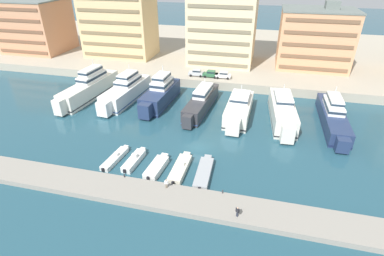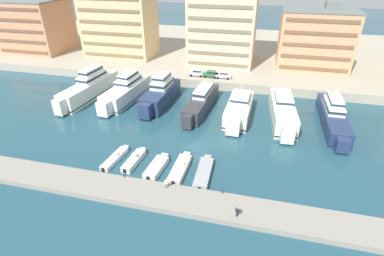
# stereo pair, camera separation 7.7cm
# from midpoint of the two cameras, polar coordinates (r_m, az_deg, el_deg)

# --- Properties ---
(ground_plane) EXTENTS (400.00, 400.00, 0.00)m
(ground_plane) POSITION_cam_midpoint_polar(r_m,az_deg,el_deg) (54.92, 1.12, -3.71)
(ground_plane) COLOR #234C5B
(quay_promenade) EXTENTS (180.00, 70.00, 2.27)m
(quay_promenade) POSITION_cam_midpoint_polar(r_m,az_deg,el_deg) (112.05, 8.54, 14.24)
(quay_promenade) COLOR #ADA38E
(quay_promenade) RESTS_ON ground
(pier_dock) EXTENTS (120.00, 5.28, 0.87)m
(pier_dock) POSITION_cam_midpoint_polar(r_m,az_deg,el_deg) (43.60, -3.23, -13.41)
(pier_dock) COLOR gray
(pier_dock) RESTS_ON ground
(yacht_ivory_far_left) EXTENTS (6.03, 22.54, 8.87)m
(yacht_ivory_far_left) POSITION_cam_midpoint_polar(r_m,az_deg,el_deg) (78.13, -18.90, 7.33)
(yacht_ivory_far_left) COLOR silver
(yacht_ivory_far_left) RESTS_ON ground
(yacht_white_left) EXTENTS (6.33, 20.29, 8.16)m
(yacht_white_left) POSITION_cam_midpoint_polar(r_m,az_deg,el_deg) (74.41, -12.43, 6.95)
(yacht_white_left) COLOR white
(yacht_white_left) RESTS_ON ground
(yacht_navy_mid_left) EXTENTS (5.55, 18.18, 8.64)m
(yacht_navy_mid_left) POSITION_cam_midpoint_polar(r_m,az_deg,el_deg) (71.02, -6.02, 6.52)
(yacht_navy_mid_left) COLOR navy
(yacht_navy_mid_left) RESTS_ON ground
(yacht_charcoal_center_left) EXTENTS (5.05, 20.15, 6.65)m
(yacht_charcoal_center_left) POSITION_cam_midpoint_polar(r_m,az_deg,el_deg) (67.90, 1.83, 5.04)
(yacht_charcoal_center_left) COLOR #333338
(yacht_charcoal_center_left) RESTS_ON ground
(yacht_ivory_center) EXTENTS (5.33, 17.19, 6.68)m
(yacht_ivory_center) POSITION_cam_midpoint_polar(r_m,az_deg,el_deg) (65.10, 8.93, 3.60)
(yacht_ivory_center) COLOR silver
(yacht_ivory_center) RESTS_ON ground
(yacht_ivory_center_right) EXTENTS (5.87, 20.17, 7.10)m
(yacht_ivory_center_right) POSITION_cam_midpoint_polar(r_m,az_deg,el_deg) (65.82, 16.89, 3.13)
(yacht_ivory_center_right) COLOR silver
(yacht_ivory_center_right) RESTS_ON ground
(yacht_navy_mid_right) EXTENTS (4.24, 22.27, 7.34)m
(yacht_navy_mid_right) POSITION_cam_midpoint_polar(r_m,az_deg,el_deg) (68.02, 25.33, 2.12)
(yacht_navy_mid_right) COLOR navy
(yacht_navy_mid_right) RESTS_ON ground
(motorboat_white_far_left) EXTENTS (2.24, 7.63, 1.25)m
(motorboat_white_far_left) POSITION_cam_midpoint_polar(r_m,az_deg,el_deg) (53.00, -14.37, -5.57)
(motorboat_white_far_left) COLOR white
(motorboat_white_far_left) RESTS_ON ground
(motorboat_white_left) EXTENTS (2.09, 7.03, 1.63)m
(motorboat_white_left) POSITION_cam_midpoint_polar(r_m,az_deg,el_deg) (51.62, -10.90, -6.02)
(motorboat_white_left) COLOR white
(motorboat_white_left) RESTS_ON ground
(motorboat_white_mid_left) EXTENTS (2.62, 6.98, 1.10)m
(motorboat_white_mid_left) POSITION_cam_midpoint_polar(r_m,az_deg,el_deg) (49.46, -6.69, -7.40)
(motorboat_white_mid_left) COLOR white
(motorboat_white_mid_left) RESTS_ON ground
(motorboat_cream_center_left) EXTENTS (2.25, 8.44, 1.37)m
(motorboat_cream_center_left) POSITION_cam_midpoint_polar(r_m,az_deg,el_deg) (49.00, -2.19, -7.64)
(motorboat_cream_center_left) COLOR beige
(motorboat_cream_center_left) RESTS_ON ground
(motorboat_grey_center) EXTENTS (2.46, 8.77, 1.04)m
(motorboat_grey_center) POSITION_cam_midpoint_polar(r_m,az_deg,el_deg) (48.06, 2.32, -8.48)
(motorboat_grey_center) COLOR #9EA3A8
(motorboat_grey_center) RESTS_ON ground
(car_silver_far_left) EXTENTS (4.16, 2.03, 1.80)m
(car_silver_far_left) POSITION_cam_midpoint_polar(r_m,az_deg,el_deg) (82.44, 0.91, 10.53)
(car_silver_far_left) COLOR #B7BCC1
(car_silver_far_left) RESTS_ON quay_promenade
(car_green_left) EXTENTS (4.14, 2.00, 1.80)m
(car_green_left) POSITION_cam_midpoint_polar(r_m,az_deg,el_deg) (81.68, 3.65, 10.29)
(car_green_left) COLOR #2D6642
(car_green_left) RESTS_ON quay_promenade
(car_white_mid_left) EXTENTS (4.16, 2.03, 1.80)m
(car_white_mid_left) POSITION_cam_midpoint_polar(r_m,az_deg,el_deg) (81.16, 6.04, 10.06)
(car_white_mid_left) COLOR white
(car_white_mid_left) RESTS_ON quay_promenade
(apartment_block_far_left) EXTENTS (19.41, 17.02, 18.56)m
(apartment_block_far_left) POSITION_cam_midpoint_polar(r_m,az_deg,el_deg) (118.60, -27.48, 16.97)
(apartment_block_far_left) COLOR tan
(apartment_block_far_left) RESTS_ON quay_promenade
(apartment_block_left) EXTENTS (21.82, 13.32, 25.31)m
(apartment_block_left) POSITION_cam_midpoint_polar(r_m,az_deg,el_deg) (102.52, -13.71, 19.72)
(apartment_block_left) COLOR #E0BC84
(apartment_block_left) RESTS_ON quay_promenade
(apartment_block_mid_left) EXTENTS (19.09, 16.90, 27.13)m
(apartment_block_mid_left) POSITION_cam_midpoint_polar(r_m,az_deg,el_deg) (93.12, 6.09, 19.98)
(apartment_block_mid_left) COLOR beige
(apartment_block_mid_left) RESTS_ON quay_promenade
(apartment_block_center_left) EXTENTS (19.84, 14.93, 18.10)m
(apartment_block_center_left) POSITION_cam_midpoint_polar(r_m,az_deg,el_deg) (95.28, 22.35, 15.49)
(apartment_block_center_left) COLOR tan
(apartment_block_center_left) RESTS_ON quay_promenade
(pedestrian_near_edge) EXTENTS (0.54, 0.41, 1.60)m
(pedestrian_near_edge) POSITION_cam_midpoint_polar(r_m,az_deg,el_deg) (40.37, 8.66, -15.38)
(pedestrian_near_edge) COLOR #282D3D
(pedestrian_near_edge) RESTS_ON pier_dock
(pedestrian_mid_deck) EXTENTS (0.57, 0.33, 1.54)m
(pedestrian_mid_deck) POSITION_cam_midpoint_polar(r_m,az_deg,el_deg) (44.26, -4.92, -10.38)
(pedestrian_mid_deck) COLOR #7A6B56
(pedestrian_mid_deck) RESTS_ON pier_dock
(bollard_west) EXTENTS (0.20, 0.20, 0.61)m
(bollard_west) POSITION_cam_midpoint_polar(r_m,az_deg,el_deg) (47.54, -12.77, -8.79)
(bollard_west) COLOR #2D2D33
(bollard_west) RESTS_ON pier_dock
(bollard_west_mid) EXTENTS (0.20, 0.20, 0.61)m
(bollard_west_mid) POSITION_cam_midpoint_polar(r_m,az_deg,el_deg) (45.09, -3.88, -10.43)
(bollard_west_mid) COLOR #2D2D33
(bollard_west_mid) RESTS_ON pier_dock
(bollard_east_mid) EXTENTS (0.20, 0.20, 0.61)m
(bollard_east_mid) POSITION_cam_midpoint_polar(r_m,az_deg,el_deg) (43.83, 5.87, -11.93)
(bollard_east_mid) COLOR #2D2D33
(bollard_east_mid) RESTS_ON pier_dock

